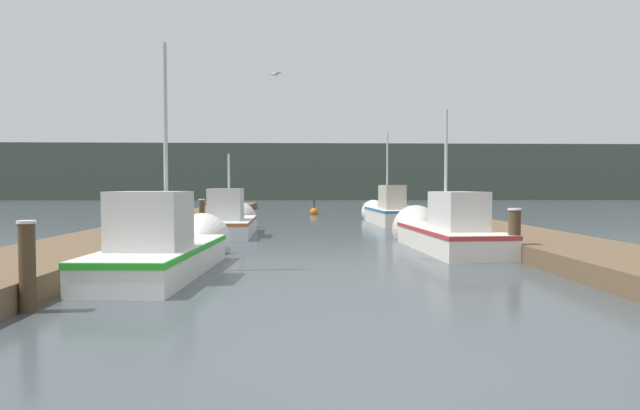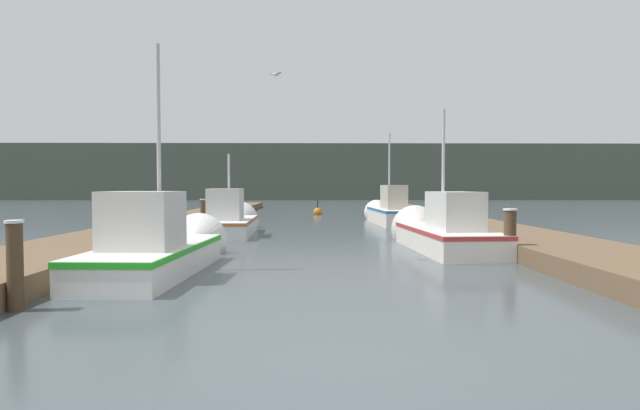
{
  "view_description": "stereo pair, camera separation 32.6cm",
  "coord_description": "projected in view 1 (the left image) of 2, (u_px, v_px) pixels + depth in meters",
  "views": [
    {
      "loc": [
        -0.49,
        -4.28,
        1.65
      ],
      "look_at": [
        0.09,
        13.48,
        1.0
      ],
      "focal_mm": 28.0,
      "sensor_mm": 36.0,
      "label": 1
    },
    {
      "loc": [
        -0.16,
        -4.29,
        1.65
      ],
      "look_at": [
        0.09,
        13.48,
        1.0
      ],
      "focal_mm": 28.0,
      "sensor_mm": 36.0,
      "label": 2
    }
  ],
  "objects": [
    {
      "name": "seagull_lead",
      "position": [
        275.0,
        74.0,
        18.88
      ],
      "size": [
        0.48,
        0.46,
        0.12
      ],
      "rotation": [
        0.0,
        0.0,
        2.38
      ],
      "color": "white"
    },
    {
      "name": "mooring_piling_2",
      "position": [
        27.0,
        266.0,
        6.54
      ],
      "size": [
        0.23,
        0.23,
        1.21
      ],
      "color": "#473523",
      "rests_on": "ground_plane"
    },
    {
      "name": "mooring_piling_1",
      "position": [
        202.0,
        214.0,
        19.36
      ],
      "size": [
        0.25,
        0.25,
        1.17
      ],
      "color": "#473523",
      "rests_on": "ground_plane"
    },
    {
      "name": "fishing_boat_0",
      "position": [
        171.0,
        247.0,
        9.9
      ],
      "size": [
        1.75,
        5.29,
        4.84
      ],
      "rotation": [
        0.0,
        0.0,
        -0.05
      ],
      "color": "silver",
      "rests_on": "ground_plane"
    },
    {
      "name": "dock_left",
      "position": [
        179.0,
        223.0,
        20.15
      ],
      "size": [
        2.6,
        40.0,
        0.39
      ],
      "color": "brown",
      "rests_on": "ground_plane"
    },
    {
      "name": "ground_plane",
      "position": [
        360.0,
        376.0,
        4.36
      ],
      "size": [
        200.0,
        200.0,
        0.0
      ],
      "color": "#424C51"
    },
    {
      "name": "distant_shore_ridge",
      "position": [
        307.0,
        173.0,
        68.64
      ],
      "size": [
        120.0,
        16.0,
        6.94
      ],
      "color": "#424C42",
      "rests_on": "ground_plane"
    },
    {
      "name": "mooring_piling_0",
      "position": [
        514.0,
        235.0,
        10.88
      ],
      "size": [
        0.3,
        0.3,
        1.18
      ],
      "color": "#473523",
      "rests_on": "ground_plane"
    },
    {
      "name": "fishing_boat_2",
      "position": [
        230.0,
        221.0,
        17.57
      ],
      "size": [
        1.82,
        5.26,
        3.29
      ],
      "rotation": [
        0.0,
        0.0,
        0.03
      ],
      "color": "silver",
      "rests_on": "ground_plane"
    },
    {
      "name": "fishing_boat_3",
      "position": [
        386.0,
        211.0,
        22.59
      ],
      "size": [
        1.62,
        5.9,
        4.33
      ],
      "rotation": [
        0.0,
        0.0,
        0.05
      ],
      "color": "silver",
      "rests_on": "ground_plane"
    },
    {
      "name": "channel_buoy",
      "position": [
        314.0,
        212.0,
        29.43
      ],
      "size": [
        0.52,
        0.52,
        1.02
      ],
      "color": "#BF6513",
      "rests_on": "ground_plane"
    },
    {
      "name": "fishing_boat_1",
      "position": [
        443.0,
        231.0,
        13.41
      ],
      "size": [
        1.91,
        5.4,
        4.15
      ],
      "rotation": [
        0.0,
        0.0,
        0.06
      ],
      "color": "silver",
      "rests_on": "ground_plane"
    },
    {
      "name": "dock_right",
      "position": [
        450.0,
        222.0,
        20.51
      ],
      "size": [
        2.6,
        40.0,
        0.39
      ],
      "color": "brown",
      "rests_on": "ground_plane"
    }
  ]
}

